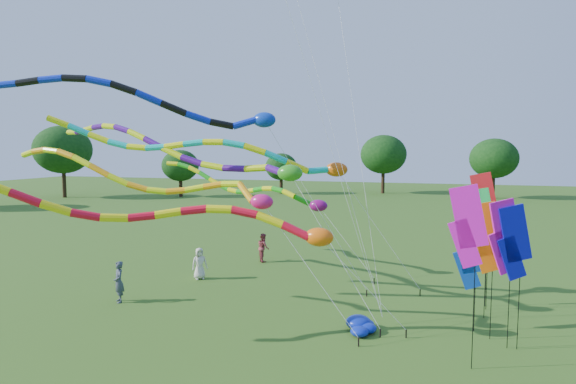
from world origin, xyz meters
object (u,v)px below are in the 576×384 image
(tube_kite_orange, at_px, (165,181))
(blue_nylon_heap, at_px, (358,326))
(tube_kite_red, at_px, (180,215))
(person_a, at_px, (200,263))
(person_b, at_px, (119,282))
(person_c, at_px, (263,248))

(tube_kite_orange, height_order, blue_nylon_heap, tube_kite_orange)
(tube_kite_red, distance_m, person_a, 8.61)
(person_b, xyz_separation_m, person_c, (3.39, 8.75, -0.06))
(tube_kite_orange, height_order, person_a, tube_kite_orange)
(person_a, relative_size, person_c, 0.96)
(tube_kite_red, bearing_deg, tube_kite_orange, 114.69)
(blue_nylon_heap, relative_size, person_b, 0.83)
(tube_kite_red, xyz_separation_m, tube_kite_orange, (-1.49, 1.56, 1.00))
(blue_nylon_heap, distance_m, person_c, 11.43)
(person_a, bearing_deg, tube_kite_orange, -115.58)
(blue_nylon_heap, distance_m, person_b, 10.30)
(blue_nylon_heap, bearing_deg, person_a, 151.83)
(person_a, height_order, person_c, person_c)
(person_a, bearing_deg, person_b, -151.41)
(person_b, distance_m, person_c, 9.39)
(tube_kite_red, relative_size, person_a, 9.05)
(tube_kite_orange, bearing_deg, person_b, 159.26)
(person_c, bearing_deg, blue_nylon_heap, -177.20)
(blue_nylon_heap, relative_size, person_c, 0.89)
(person_b, bearing_deg, person_a, 113.73)
(person_b, relative_size, person_c, 1.07)
(tube_kite_red, distance_m, person_c, 12.25)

